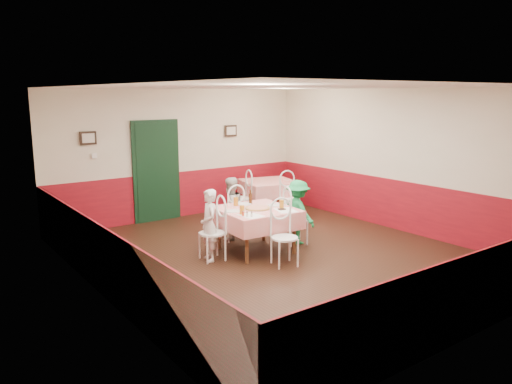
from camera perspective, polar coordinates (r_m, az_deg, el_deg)
floor at (r=8.50m, az=2.69°, el=-7.31°), size 7.00×7.00×0.00m
ceiling at (r=8.07m, az=2.87°, el=11.92°), size 7.00×7.00×0.00m
back_wall at (r=11.09m, az=-8.67°, el=4.34°), size 6.00×0.10×2.80m
front_wall at (r=5.92m, az=24.56°, el=-2.47°), size 6.00×0.10×2.80m
left_wall at (r=6.73m, az=-17.54°, el=-0.42°), size 0.10×7.00×2.80m
right_wall at (r=10.30m, az=15.92°, el=3.53°), size 0.10×7.00×2.80m
wainscot_back at (r=11.21m, az=-8.50°, el=-0.23°), size 6.00×0.03×1.00m
wainscot_front at (r=6.18m, az=23.75°, el=-10.58°), size 6.00×0.03×1.00m
wainscot_left at (r=6.97m, az=-16.99°, el=-7.68°), size 0.03×7.00×1.00m
wainscot_right at (r=10.44m, az=15.60°, el=-1.37°), size 0.03×7.00×1.00m
door at (r=10.83m, az=-11.31°, el=2.22°), size 0.96×0.06×2.10m
picture_left at (r=10.23m, az=-18.64°, el=5.86°), size 0.32×0.03×0.26m
picture_right at (r=11.65m, az=-2.91°, el=7.01°), size 0.32×0.03×0.26m
thermostat at (r=10.30m, az=-17.99°, el=3.97°), size 0.10×0.03×0.10m
main_table at (r=8.64m, az=-0.00°, el=-4.40°), size 1.30×1.30×0.77m
second_table at (r=11.34m, az=1.50°, el=-0.63°), size 1.35×1.35×0.77m
chair_left at (r=8.21m, az=-5.04°, el=-4.73°), size 0.47×0.47×0.90m
chair_right at (r=9.08m, az=4.54°, el=-3.16°), size 0.52×0.52×0.90m
chair_far at (r=9.32m, az=-2.79°, el=-2.76°), size 0.44×0.44×0.90m
chair_near at (r=7.94m, az=3.29°, el=-5.26°), size 0.52×0.52×0.90m
chair_second_a at (r=10.89m, az=-1.63°, el=-0.72°), size 0.50×0.50×0.90m
chair_second_b at (r=10.75m, az=3.94°, el=-0.90°), size 0.50×0.50×0.90m
pizza at (r=8.52m, az=0.17°, el=-1.84°), size 0.45×0.45×0.03m
plate_left at (r=8.34m, az=-2.68°, el=-2.19°), size 0.27×0.27×0.01m
plate_right at (r=8.78m, az=2.22°, el=-1.51°), size 0.27×0.27×0.01m
plate_far at (r=8.86m, az=-1.34°, el=-1.38°), size 0.27×0.27×0.01m
glass_a at (r=8.12m, az=-1.61°, el=-2.06°), size 0.09×0.09×0.15m
glass_b at (r=8.57m, az=2.95°, el=-1.39°), size 0.08×0.08×0.14m
glass_c at (r=8.76m, az=-2.32°, el=-1.08°), size 0.09×0.09×0.15m
beer_bottle at (r=8.91m, az=-0.64°, el=-0.62°), size 0.07×0.07×0.23m
shaker_a at (r=7.95m, az=-1.02°, el=-2.57°), size 0.04×0.04×0.09m
shaker_b at (r=7.95m, az=-0.49°, el=-2.57°), size 0.04×0.04×0.09m
shaker_c at (r=8.01m, az=-1.49°, el=-2.47°), size 0.04×0.04×0.09m
menu_left at (r=8.06m, az=-0.59°, el=-2.70°), size 0.33×0.42×0.00m
menu_right at (r=8.43m, az=3.39°, el=-2.09°), size 0.40×0.47×0.00m
wallet at (r=8.46m, az=2.97°, el=-1.97°), size 0.12×0.10×0.02m
diner_left at (r=8.15m, az=-5.37°, el=-3.81°), size 0.39×0.49×1.19m
diner_far at (r=9.33m, az=-2.95°, el=-1.88°), size 0.64×0.53×1.17m
diner_right at (r=9.08m, az=4.81°, el=-2.29°), size 0.46×0.77×1.17m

